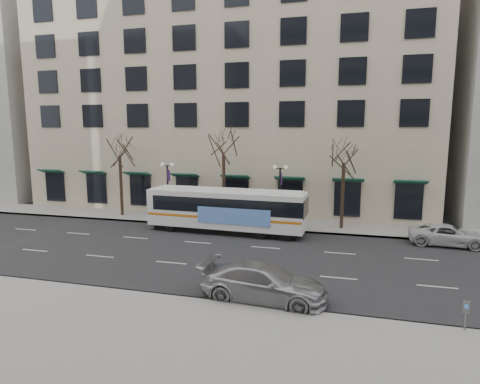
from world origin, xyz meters
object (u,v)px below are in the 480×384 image
(lamp_post_right, at_px, (280,193))
(lamp_post_left, at_px, (168,188))
(city_bus, at_px, (227,209))
(pay_station, at_px, (466,310))
(white_pickup, at_px, (448,235))
(tree_far_right, at_px, (344,151))
(tree_far_mid, at_px, (224,144))
(tree_far_left, at_px, (119,145))
(silver_car, at_px, (264,282))

(lamp_post_right, bearing_deg, lamp_post_left, 180.00)
(city_bus, distance_m, pay_station, 18.99)
(city_bus, relative_size, pay_station, 10.52)
(city_bus, xyz_separation_m, white_pickup, (16.14, 0.47, -1.14))
(tree_far_right, bearing_deg, city_bus, -160.78)
(tree_far_mid, xyz_separation_m, city_bus, (1.20, -3.07, -5.04))
(white_pickup, bearing_deg, lamp_post_left, 88.76)
(lamp_post_left, xyz_separation_m, pay_station, (19.97, -15.50, -1.92))
(tree_far_left, xyz_separation_m, silver_car, (16.56, -15.00, -5.81))
(city_bus, bearing_deg, lamp_post_right, 35.31)
(tree_far_left, relative_size, white_pickup, 1.59)
(silver_car, bearing_deg, pay_station, -92.79)
(lamp_post_left, distance_m, lamp_post_right, 10.00)
(tree_far_mid, xyz_separation_m, tree_far_right, (10.00, -0.00, -0.48))
(city_bus, height_order, pay_station, city_bus)
(lamp_post_left, relative_size, city_bus, 0.41)
(lamp_post_left, height_order, silver_car, lamp_post_left)
(tree_far_mid, distance_m, pay_station, 22.77)
(tree_far_left, distance_m, lamp_post_left, 6.29)
(tree_far_right, distance_m, city_bus, 10.37)
(city_bus, bearing_deg, lamp_post_left, 160.65)
(silver_car, height_order, white_pickup, silver_car)
(tree_far_mid, distance_m, city_bus, 6.02)
(lamp_post_left, bearing_deg, tree_far_left, 173.17)
(tree_far_right, bearing_deg, tree_far_mid, 180.00)
(tree_far_left, height_order, tree_far_right, tree_far_left)
(tree_far_left, height_order, white_pickup, tree_far_left)
(tree_far_mid, distance_m, tree_far_right, 10.01)
(city_bus, bearing_deg, tree_far_left, 167.05)
(silver_car, relative_size, white_pickup, 1.17)
(silver_car, bearing_deg, lamp_post_left, 43.39)
(tree_far_mid, bearing_deg, silver_car, -66.38)
(pay_station, bearing_deg, lamp_post_right, 138.63)
(tree_far_mid, bearing_deg, white_pickup, -8.53)
(tree_far_right, height_order, city_bus, tree_far_right)
(tree_far_right, height_order, lamp_post_right, tree_far_right)
(tree_far_left, xyz_separation_m, city_bus, (11.20, -3.07, -4.83))
(white_pickup, bearing_deg, tree_far_right, 74.37)
(tree_far_mid, distance_m, lamp_post_right, 6.41)
(city_bus, distance_m, silver_car, 13.12)
(tree_far_left, xyz_separation_m, tree_far_right, (20.00, 0.00, -0.28))
(tree_far_mid, distance_m, lamp_post_left, 6.40)
(tree_far_right, relative_size, white_pickup, 1.54)
(tree_far_right, bearing_deg, silver_car, -102.92)
(city_bus, bearing_deg, tree_far_mid, 113.77)
(lamp_post_left, distance_m, pay_station, 25.36)
(lamp_post_right, relative_size, city_bus, 0.41)
(tree_far_left, xyz_separation_m, pay_station, (24.98, -16.10, -5.67))
(lamp_post_right, xyz_separation_m, pay_station, (9.97, -15.50, -1.92))
(silver_car, xyz_separation_m, white_pickup, (10.78, 12.40, -0.16))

